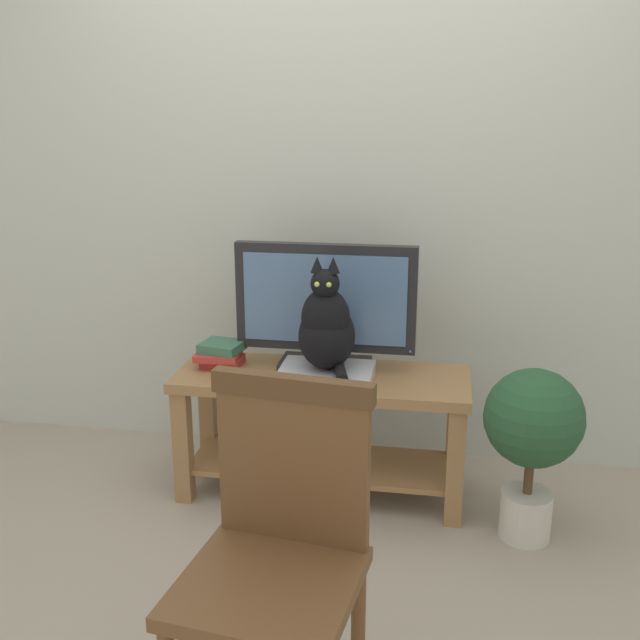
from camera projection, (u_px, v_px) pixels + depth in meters
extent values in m
plane|color=gray|center=(303.00, 564.00, 2.77)|extent=(12.00, 12.00, 0.00)
cube|color=#B7BCB2|center=(345.00, 161.00, 3.39)|extent=(7.00, 0.12, 2.80)
cube|color=olive|center=(322.00, 379.00, 3.15)|extent=(1.24, 0.45, 0.04)
cube|color=olive|center=(183.00, 446.00, 3.15)|extent=(0.07, 0.07, 0.51)
cube|color=olive|center=(455.00, 467.00, 2.97)|extent=(0.07, 0.07, 0.51)
cube|color=olive|center=(208.00, 414.00, 3.48)|extent=(0.07, 0.07, 0.51)
cube|color=olive|center=(455.00, 431.00, 3.30)|extent=(0.07, 0.07, 0.51)
cube|color=olive|center=(322.00, 463.00, 3.26)|extent=(1.14, 0.37, 0.02)
cube|color=black|center=(325.00, 364.00, 3.22)|extent=(0.39, 0.20, 0.03)
cube|color=black|center=(325.00, 355.00, 3.21)|extent=(0.06, 0.04, 0.05)
cube|color=black|center=(325.00, 298.00, 3.14)|extent=(0.77, 0.05, 0.46)
cube|color=#4C6B93|center=(324.00, 299.00, 3.11)|extent=(0.69, 0.01, 0.38)
sphere|color=#2672F2|center=(410.00, 352.00, 3.11)|extent=(0.01, 0.01, 0.01)
cube|color=#BCBCC1|center=(327.00, 374.00, 3.07)|extent=(0.38, 0.26, 0.06)
cube|color=black|center=(321.00, 385.00, 2.94)|extent=(0.23, 0.01, 0.03)
ellipsoid|color=black|center=(327.00, 336.00, 3.02)|extent=(0.23, 0.26, 0.27)
ellipsoid|color=black|center=(326.00, 318.00, 2.97)|extent=(0.20, 0.17, 0.24)
sphere|color=black|center=(325.00, 284.00, 2.91)|extent=(0.12, 0.12, 0.12)
cone|color=black|center=(317.00, 264.00, 2.90)|extent=(0.05, 0.05, 0.06)
cone|color=black|center=(333.00, 265.00, 2.89)|extent=(0.05, 0.05, 0.06)
sphere|color=#B2C64C|center=(317.00, 284.00, 2.86)|extent=(0.02, 0.02, 0.02)
sphere|color=#B2C64C|center=(329.00, 285.00, 2.86)|extent=(0.02, 0.02, 0.02)
cylinder|color=black|center=(340.00, 371.00, 2.96)|extent=(0.09, 0.21, 0.04)
cylinder|color=brown|center=(233.00, 613.00, 2.15)|extent=(0.04, 0.04, 0.48)
cylinder|color=brown|center=(358.00, 639.00, 2.04)|extent=(0.04, 0.04, 0.48)
cube|color=brown|center=(268.00, 587.00, 1.85)|extent=(0.49, 0.49, 0.04)
cube|color=brown|center=(293.00, 459.00, 1.96)|extent=(0.41, 0.09, 0.47)
cube|color=#4D331C|center=(292.00, 387.00, 1.90)|extent=(0.44, 0.10, 0.06)
cube|color=#B2332D|center=(222.00, 361.00, 3.24)|extent=(0.17, 0.14, 0.04)
cube|color=#B2332D|center=(218.00, 355.00, 3.23)|extent=(0.20, 0.19, 0.03)
cube|color=#38664C|center=(222.00, 347.00, 3.22)|extent=(0.20, 0.18, 0.04)
cylinder|color=beige|center=(525.00, 514.00, 2.92)|extent=(0.20, 0.20, 0.19)
cylinder|color=#332319|center=(527.00, 495.00, 2.90)|extent=(0.19, 0.19, 0.02)
cylinder|color=#4C3823|center=(529.00, 474.00, 2.87)|extent=(0.04, 0.04, 0.17)
sphere|color=#234C2D|center=(534.00, 418.00, 2.81)|extent=(0.38, 0.38, 0.38)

